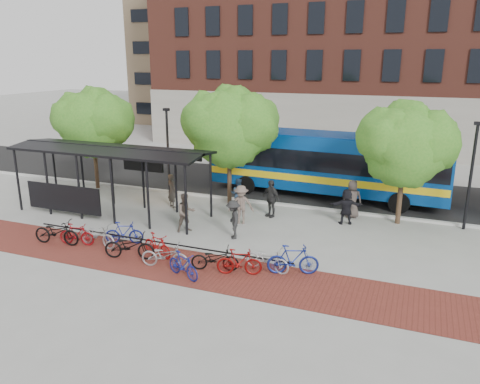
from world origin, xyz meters
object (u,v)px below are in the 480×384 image
(lamp_post_left, at_px, (168,149))
(bike_8, at_px, (215,259))
(bike_11, at_px, (293,260))
(pedestrian_2, at_px, (238,194))
(tree_b, at_px, (231,124))
(tree_a, at_px, (94,120))
(pedestrian_8, at_px, (186,213))
(pedestrian_5, at_px, (346,207))
(bike_6, at_px, (165,255))
(bus_shelter, at_px, (108,157))
(tree_c, at_px, (407,142))
(bike_1, at_px, (77,234))
(pedestrian_4, at_px, (271,198))
(bike_0, at_px, (57,232))
(bike_4, at_px, (129,246))
(bike_7, at_px, (183,265))
(lamp_post_right, at_px, (471,173))
(bike_5, at_px, (157,245))
(bus, at_px, (326,161))
(bike_2, at_px, (97,235))
(bike_9, at_px, (239,262))
(pedestrian_1, at_px, (172,191))
(pedestrian_9, at_px, (233,220))
(pedestrian_6, at_px, (352,199))
(pedestrian_3, at_px, (241,205))
(bike_3, at_px, (124,233))
(bike_10, at_px, (267,259))

(lamp_post_left, xyz_separation_m, bike_8, (6.78, -8.45, -2.26))
(bike_11, xyz_separation_m, pedestrian_2, (-4.87, 6.68, 0.25))
(tree_b, distance_m, pedestrian_2, 3.76)
(tree_a, bearing_deg, pedestrian_8, -29.13)
(lamp_post_left, xyz_separation_m, pedestrian_5, (10.61, -1.31, -1.86))
(bike_6, distance_m, pedestrian_5, 9.54)
(bus_shelter, distance_m, tree_c, 14.77)
(bike_1, relative_size, pedestrian_2, 0.96)
(tree_a, bearing_deg, pedestrian_4, -6.58)
(bus_shelter, relative_size, pedestrian_5, 6.00)
(bike_0, relative_size, bike_4, 1.02)
(bike_7, relative_size, pedestrian_5, 0.93)
(tree_c, relative_size, pedestrian_8, 3.20)
(lamp_post_right, xyz_separation_m, bike_5, (-11.97, -8.09, -2.26))
(bike_4, height_order, pedestrian_4, pedestrian_4)
(tree_a, height_order, tree_c, tree_a)
(bus, relative_size, bike_11, 7.07)
(pedestrian_5, xyz_separation_m, pedestrian_8, (-6.81, -3.79, 0.04))
(tree_a, xyz_separation_m, bike_2, (5.97, -7.87, -3.71))
(tree_c, relative_size, bike_7, 3.59)
(pedestrian_4, bearing_deg, pedestrian_8, -104.62)
(tree_b, xyz_separation_m, bike_8, (2.69, -8.20, -3.98))
(tree_a, bearing_deg, lamp_post_right, 0.69)
(bike_2, bearing_deg, lamp_post_right, -53.53)
(bike_8, bearing_deg, bike_9, -105.97)
(tree_b, distance_m, bike_4, 9.37)
(tree_c, distance_m, bike_6, 12.47)
(pedestrian_1, distance_m, pedestrian_9, 5.73)
(tree_b, height_order, pedestrian_6, tree_b)
(lamp_post_right, height_order, pedestrian_2, lamp_post_right)
(pedestrian_1, height_order, pedestrian_6, pedestrian_6)
(pedestrian_3, relative_size, pedestrian_8, 1.05)
(bike_2, relative_size, pedestrian_8, 1.08)
(bus, bearing_deg, bike_9, -91.25)
(lamp_post_left, bearing_deg, pedestrian_4, -13.22)
(bike_8, bearing_deg, bike_0, 75.19)
(bike_8, bearing_deg, bike_7, 123.96)
(bus, height_order, bike_3, bus)
(bike_9, xyz_separation_m, pedestrian_6, (2.93, 8.23, 0.46))
(pedestrian_5, relative_size, pedestrian_6, 0.90)
(bike_5, bearing_deg, pedestrian_2, 13.95)
(tree_a, bearing_deg, bike_4, -46.54)
(lamp_post_right, distance_m, bus, 8.02)
(bike_1, height_order, bike_10, bike_10)
(pedestrian_1, bearing_deg, bike_3, 127.40)
(bus, relative_size, pedestrian_6, 7.08)
(bike_3, bearing_deg, pedestrian_1, -13.39)
(pedestrian_2, bearing_deg, pedestrian_3, 110.74)
(tree_b, xyz_separation_m, bus, (4.54, 3.37, -2.33))
(bike_7, bearing_deg, lamp_post_right, -24.07)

